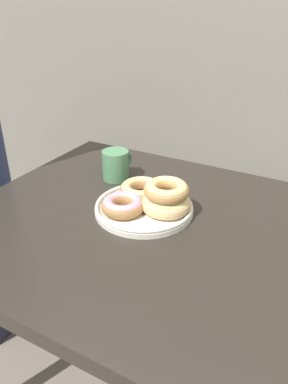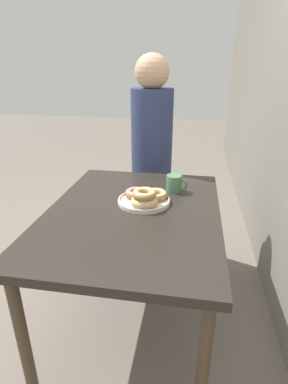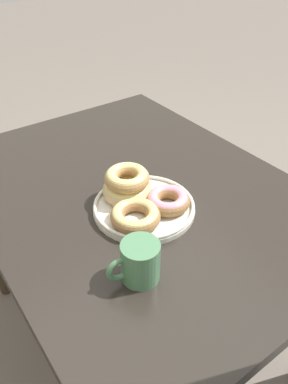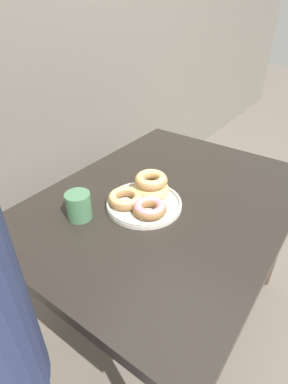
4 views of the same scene
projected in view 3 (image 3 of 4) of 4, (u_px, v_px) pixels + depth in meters
The scene contains 4 objects.
ground_plane at pixel (196, 292), 1.64m from camera, with size 14.00×14.00×0.00m, color #70665B.
dining_table at pixel (136, 208), 1.12m from camera, with size 1.11×0.84×0.70m.
donut_plate at pixel (140, 198), 0.98m from camera, with size 0.28×0.27×0.10m.
coffee_mug at pixel (139, 261), 0.78m from camera, with size 0.08×0.12×0.09m.
Camera 3 is at (-0.72, 0.80, 1.33)m, focal length 35.00 mm.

